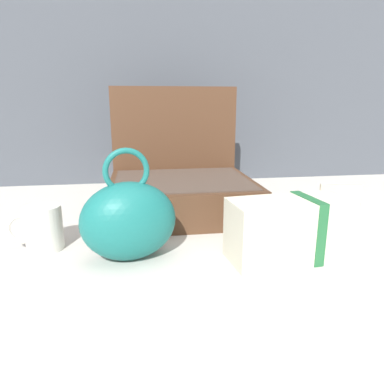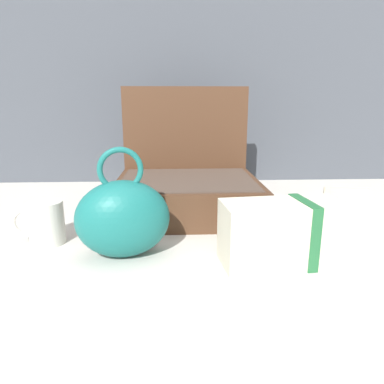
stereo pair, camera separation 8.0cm
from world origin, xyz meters
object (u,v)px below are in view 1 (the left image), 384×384
coffee_mug (42,228)px  info_card_left (339,210)px  cream_toiletry_bag (289,229)px  open_suitcase (180,184)px  teal_pouch_handbag (129,220)px

coffee_mug → info_card_left: bearing=-1.7°
cream_toiletry_bag → coffee_mug: 0.51m
open_suitcase → info_card_left: size_ratio=3.18×
open_suitcase → teal_pouch_handbag: bearing=-113.7°
coffee_mug → open_suitcase: bearing=36.6°
open_suitcase → coffee_mug: (-0.32, -0.24, -0.03)m
cream_toiletry_bag → info_card_left: 0.19m
teal_pouch_handbag → cream_toiletry_bag: teal_pouch_handbag is taller
teal_pouch_handbag → coffee_mug: teal_pouch_handbag is taller
cream_toiletry_bag → info_card_left: same height
coffee_mug → info_card_left: 0.66m
teal_pouch_handbag → coffee_mug: 0.20m
cream_toiletry_bag → coffee_mug: (-0.49, 0.12, -0.01)m
open_suitcase → info_card_left: bearing=-37.2°
teal_pouch_handbag → coffee_mug: bearing=157.8°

